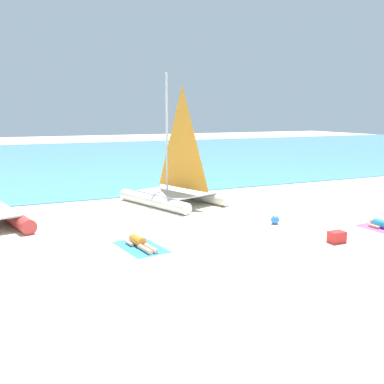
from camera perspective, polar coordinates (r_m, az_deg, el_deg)
ground_plane at (r=20.46m, az=-6.00°, el=-0.92°), size 120.00×120.00×0.00m
ocean_water at (r=40.46m, az=-15.38°, el=4.41°), size 120.00×40.00×0.05m
sailboat_white at (r=19.20m, az=-2.22°, el=1.00°), size 4.08×5.09×5.78m
towel_left at (r=13.20m, az=-6.79°, el=-7.27°), size 1.36×2.04×0.01m
sunbather_left at (r=13.22m, az=-6.93°, el=-6.68°), size 0.63×1.57×0.30m
beach_ball at (r=16.05m, az=10.97°, el=-3.63°), size 0.32×0.32×0.32m
cooler_box at (r=14.27m, az=18.66°, el=-5.68°), size 0.50×0.36×0.36m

